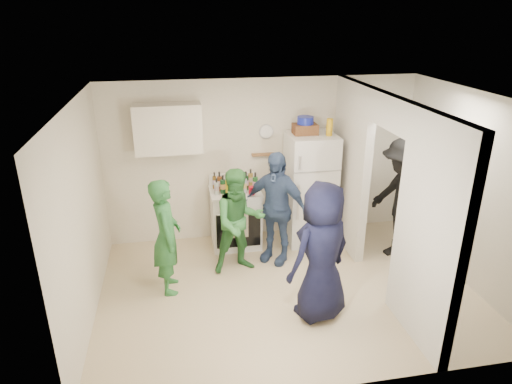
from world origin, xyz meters
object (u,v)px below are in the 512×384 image
person_navy (322,253)px  person_nook (402,200)px  person_green_left (166,236)px  person_green_center (239,222)px  person_denim (275,208)px  fridge (310,189)px  stove (235,218)px  blue_bowl (305,120)px  yellow_cup_stack_top (329,127)px  wicker_basket (305,129)px

person_navy → person_nook: 1.91m
person_green_left → person_green_center: person_green_left is taller
person_denim → fridge: bearing=78.4°
stove → person_nook: 2.46m
blue_bowl → yellow_cup_stack_top: size_ratio=0.96×
stove → fridge: size_ratio=0.53×
person_green_center → wicker_basket: bearing=26.5°
person_green_center → person_navy: 1.42m
fridge → yellow_cup_stack_top: size_ratio=6.85×
person_green_left → person_green_center: (0.97, 0.31, -0.02)m
blue_bowl → yellow_cup_stack_top: bearing=-25.1°
person_denim → yellow_cup_stack_top: bearing=65.6°
person_nook → blue_bowl: bearing=-135.3°
blue_bowl → wicker_basket: bearing=0.0°
person_green_left → person_navy: 1.96m
person_nook → wicker_basket: bearing=-135.3°
stove → person_green_left: person_green_left is taller
person_denim → person_navy: bearing=-40.9°
person_denim → person_nook: bearing=31.4°
yellow_cup_stack_top → person_navy: (-0.65, -1.80, -0.99)m
wicker_basket → person_navy: wicker_basket is taller
person_nook → person_denim: bearing=-108.9°
stove → blue_bowl: bearing=1.1°
blue_bowl → yellow_cup_stack_top: (0.32, -0.15, -0.08)m
person_green_left → person_denim: size_ratio=0.93×
fridge → person_green_center: fridge is taller
person_green_left → person_denim: person_denim is taller
wicker_basket → person_denim: size_ratio=0.21×
person_green_left → person_nook: size_ratio=0.84×
fridge → person_denim: fridge is taller
wicker_basket → blue_bowl: blue_bowl is taller
person_green_center → person_nook: size_ratio=0.82×
stove → blue_bowl: 1.81m
person_green_left → yellow_cup_stack_top: bearing=-71.0°
blue_bowl → person_green_center: (-1.11, -0.77, -1.17)m
wicker_basket → person_green_left: bearing=-152.6°
wicker_basket → person_nook: (1.22, -0.83, -0.88)m
yellow_cup_stack_top → person_nook: yellow_cup_stack_top is taller
stove → person_green_center: 0.80m
wicker_basket → blue_bowl: 0.13m
blue_bowl → stove: bearing=-178.9°
person_green_left → person_navy: (1.75, -0.88, 0.08)m
stove → person_nook: person_nook is taller
stove → yellow_cup_stack_top: (1.37, -0.13, 1.39)m
blue_bowl → person_green_center: size_ratio=0.16×
person_nook → person_green_left: bearing=-96.7°
wicker_basket → blue_bowl: size_ratio=1.46×
yellow_cup_stack_top → blue_bowl: bearing=154.9°
stove → wicker_basket: bearing=1.1°
yellow_cup_stack_top → person_green_center: (-1.43, -0.62, -1.09)m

